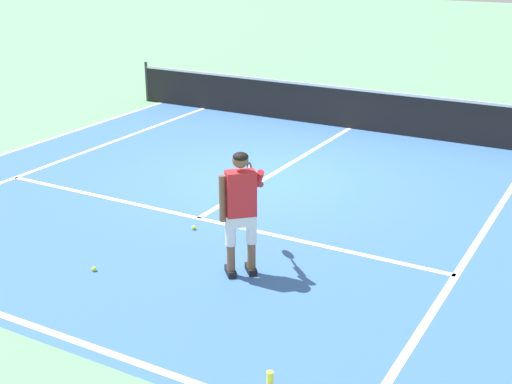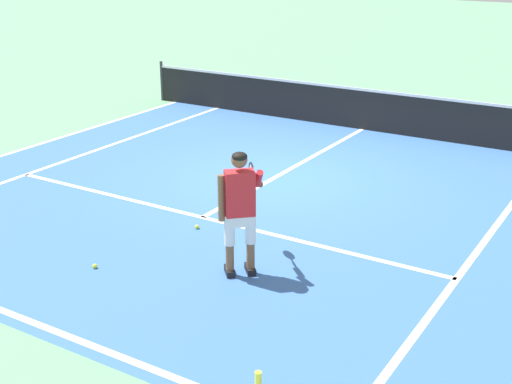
{
  "view_description": "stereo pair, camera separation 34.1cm",
  "coord_description": "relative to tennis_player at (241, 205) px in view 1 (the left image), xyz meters",
  "views": [
    {
      "loc": [
        5.88,
        -10.85,
        4.26
      ],
      "look_at": [
        1.6,
        -3.22,
        1.05
      ],
      "focal_mm": 49.05,
      "sensor_mm": 36.0,
      "label": 1
    },
    {
      "loc": [
        6.17,
        -10.67,
        4.26
      ],
      "look_at": [
        1.6,
        -3.22,
        1.05
      ],
      "focal_mm": 49.05,
      "sensor_mm": 36.0,
      "label": 2
    }
  ],
  "objects": [
    {
      "name": "court_inner_surface",
      "position": [
        -1.59,
        2.7,
        -0.99
      ],
      "size": [
        10.98,
        10.49,
        0.0
      ],
      "primitive_type": "cube",
      "color": "#3866A8",
      "rests_on": "ground"
    },
    {
      "name": "tennis_ball_by_baseline",
      "position": [
        -1.77,
        -0.91,
        -0.96
      ],
      "size": [
        0.07,
        0.07,
        0.07
      ],
      "primitive_type": "sphere",
      "color": "#CCE02D",
      "rests_on": "ground"
    },
    {
      "name": "ground_plane",
      "position": [
        -1.59,
        3.6,
        -0.99
      ],
      "size": [
        80.0,
        80.0,
        0.0
      ],
      "primitive_type": "plane",
      "color": "#609E70"
    },
    {
      "name": "line_service",
      "position": [
        -1.59,
        1.34,
        -0.99
      ],
      "size": [
        8.23,
        0.1,
        0.01
      ],
      "primitive_type": "cube",
      "color": "white",
      "rests_on": "ground"
    },
    {
      "name": "tennis_ball_near_feet",
      "position": [
        -1.4,
        0.93,
        -0.96
      ],
      "size": [
        0.07,
        0.07,
        0.07
      ],
      "primitive_type": "sphere",
      "color": "#CCE02D",
      "rests_on": "ground"
    },
    {
      "name": "water_bottle",
      "position": [
        1.57,
        -2.12,
        -0.86
      ],
      "size": [
        0.07,
        0.07,
        0.25
      ],
      "primitive_type": "cylinder",
      "color": "yellow",
      "rests_on": "ground"
    },
    {
      "name": "line_centre_service",
      "position": [
        -1.59,
        4.54,
        -0.99
      ],
      "size": [
        0.1,
        6.4,
        0.01
      ],
      "primitive_type": "cube",
      "color": "white",
      "rests_on": "ground"
    },
    {
      "name": "line_doubles_left",
      "position": [
        -7.08,
        2.7,
        -0.99
      ],
      "size": [
        0.1,
        10.09,
        0.01
      ],
      "primitive_type": "cube",
      "color": "white",
      "rests_on": "ground"
    },
    {
      "name": "tennis_player",
      "position": [
        0.0,
        0.0,
        0.0
      ],
      "size": [
        0.71,
        1.17,
        1.71
      ],
      "color": "black",
      "rests_on": "ground"
    },
    {
      "name": "tennis_net",
      "position": [
        -1.59,
        7.74,
        -0.49
      ],
      "size": [
        11.96,
        0.08,
        1.07
      ],
      "color": "#333338",
      "rests_on": "ground"
    },
    {
      "name": "line_singles_right",
      "position": [
        2.53,
        2.7,
        -0.99
      ],
      "size": [
        0.1,
        10.09,
        0.01
      ],
      "primitive_type": "cube",
      "color": "white",
      "rests_on": "ground"
    },
    {
      "name": "line_singles_left",
      "position": [
        -5.7,
        2.7,
        -0.99
      ],
      "size": [
        0.1,
        10.09,
        0.01
      ],
      "primitive_type": "cube",
      "color": "white",
      "rests_on": "ground"
    },
    {
      "name": "line_baseline",
      "position": [
        -1.59,
        -2.35,
        -0.99
      ],
      "size": [
        10.98,
        0.1,
        0.01
      ],
      "primitive_type": "cube",
      "color": "white",
      "rests_on": "ground"
    }
  ]
}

